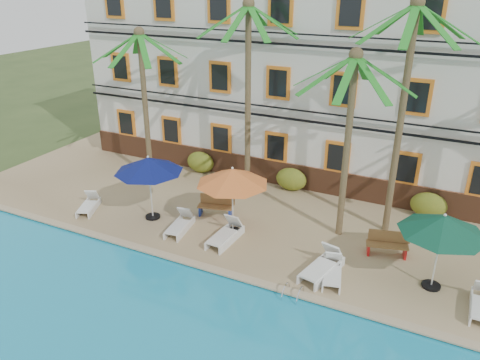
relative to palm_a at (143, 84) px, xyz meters
The scene contains 22 objects.
ground 10.26m from the palm_a, 33.08° to the right, with size 100.00×100.00×0.00m, color #384C23.
pool_deck 8.96m from the palm_a, ahead, with size 30.00×12.00×0.25m, color tan.
pool_coping 10.59m from the palm_a, 37.65° to the right, with size 30.00×0.35×0.06m, color tan.
hotel_building 9.07m from the palm_a, 34.24° to the left, with size 25.40×6.44×10.22m.
palm_a is the anchor object (origin of this frame).
palm_b 5.32m from the palm_a, ahead, with size 4.34×4.34×8.69m.
palm_c 10.24m from the palm_a, ahead, with size 4.34×4.34×7.27m.
palm_d 11.80m from the palm_a, ahead, with size 4.34×4.34×8.92m.
shrub_left 4.96m from the palm_a, 41.62° to the left, with size 1.50×0.90×1.10m, color #195317.
shrub_mid 8.33m from the palm_a, 13.87° to the left, with size 1.50×0.90×1.10m, color #195317.
shrub_right 13.93m from the palm_a, ahead, with size 1.50×0.90×1.10m, color #195317.
umbrella_blue 5.01m from the palm_a, 52.95° to the right, with size 2.83×2.83×2.83m.
umbrella_red 7.40m from the palm_a, 26.37° to the right, with size 2.85×2.85×2.84m.
umbrella_green 14.47m from the palm_a, 13.88° to the right, with size 2.75×2.75×2.75m.
lounger_a 6.18m from the palm_a, 93.66° to the right, with size 1.19×1.74×0.78m.
lounger_b 7.37m from the palm_a, 42.39° to the right, with size 0.87×1.82×0.83m.
lounger_c 8.67m from the palm_a, 31.18° to the right, with size 0.78×1.96×0.91m.
lounger_d 12.08m from the palm_a, 22.58° to the right, with size 1.17×2.16×0.97m.
lounger_e 12.47m from the palm_a, 22.32° to the right, with size 0.99×1.80×0.80m.
bench_left 6.90m from the palm_a, 23.16° to the right, with size 1.57×0.87×0.93m.
bench_right 13.03m from the palm_a, ahead, with size 1.57×0.83×0.93m.
pool_ladder 12.45m from the palm_a, 30.77° to the right, with size 0.54×0.74×0.74m.
Camera 1 is at (6.29, -12.83, 9.79)m, focal length 35.00 mm.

